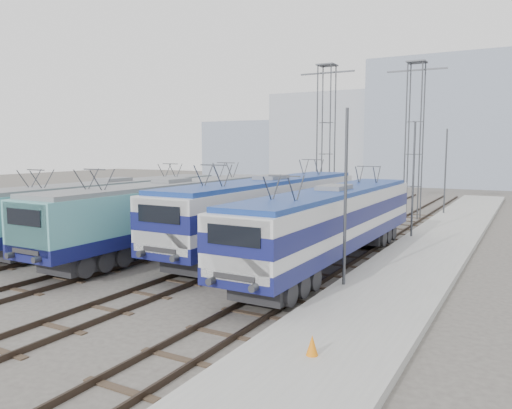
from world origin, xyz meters
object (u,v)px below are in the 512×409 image
object	(u,v)px
locomotive_center_left	(170,209)
catenary_tower_west	(326,133)
mast_mid	(413,182)
safety_cone	(312,345)
locomotive_center_right	(270,205)
mast_rear	(445,173)
catenary_tower_east	(414,133)
mast_front	(345,202)
locomotive_far_left	(112,205)
locomotive_far_right	(332,219)

from	to	relation	value
locomotive_center_left	catenary_tower_west	size ratio (longest dim) A/B	1.50
catenary_tower_west	mast_mid	world-z (taller)	catenary_tower_west
catenary_tower_west	safety_cone	xyz separation A→B (m)	(10.11, -26.71, -6.08)
locomotive_center_right	locomotive_center_left	bearing A→B (deg)	-146.47
safety_cone	locomotive_center_right	bearing A→B (deg)	121.80
locomotive_center_left	mast_rear	distance (m)	23.69
catenary_tower_east	safety_cone	size ratio (longest dim) A/B	22.66
catenary_tower_east	mast_front	world-z (taller)	catenary_tower_east
safety_cone	catenary_tower_west	bearing A→B (deg)	110.72
locomotive_far_left	mast_rear	xyz separation A→B (m)	(15.35, 20.78, 1.33)
catenary_tower_east	mast_rear	distance (m)	4.28
safety_cone	mast_rear	bearing A→B (deg)	92.81
locomotive_center_left	safety_cone	bearing A→B (deg)	-38.10
catenary_tower_west	safety_cone	size ratio (longest dim) A/B	22.66
safety_cone	locomotive_far_left	bearing A→B (deg)	149.49
locomotive_center_left	catenary_tower_east	world-z (taller)	catenary_tower_east
locomotive_far_left	locomotive_far_right	world-z (taller)	locomotive_far_right
locomotive_center_right	mast_rear	bearing A→B (deg)	70.61
catenary_tower_east	safety_cone	bearing A→B (deg)	-82.84
mast_rear	safety_cone	size ratio (longest dim) A/B	13.22
locomotive_far_left	locomotive_far_right	bearing A→B (deg)	1.69
locomotive_center_left	locomotive_far_right	size ratio (longest dim) A/B	1.02
locomotive_center_right	mast_front	world-z (taller)	mast_front
mast_rear	locomotive_center_right	bearing A→B (deg)	-109.39
mast_mid	mast_front	bearing A→B (deg)	-90.00
locomotive_far_left	catenary_tower_east	xyz separation A→B (m)	(13.25, 18.78, 4.47)
locomotive_far_left	locomotive_center_left	xyz separation A→B (m)	(4.50, -0.24, 0.07)
catenary_tower_east	mast_front	distance (m)	22.32
locomotive_center_left	catenary_tower_west	world-z (taller)	catenary_tower_west
catenary_tower_west	safety_cone	distance (m)	29.20
locomotive_center_left	locomotive_far_left	bearing A→B (deg)	176.89
mast_mid	mast_rear	world-z (taller)	same
mast_mid	mast_rear	size ratio (longest dim) A/B	1.00
mast_front	safety_cone	distance (m)	7.48
locomotive_far_right	catenary_tower_east	distance (m)	18.90
locomotive_far_right	mast_rear	bearing A→B (deg)	84.81
locomotive_far_left	locomotive_center_left	size ratio (longest dim) A/B	0.97
locomotive_far_left	mast_rear	size ratio (longest dim) A/B	2.49
locomotive_far_left	safety_cone	xyz separation A→B (m)	(16.86, -9.93, -1.61)
locomotive_far_left	locomotive_center_left	bearing A→B (deg)	-3.11
locomotive_far_left	mast_rear	bearing A→B (deg)	53.55
locomotive_center_left	locomotive_center_right	bearing A→B (deg)	33.53
locomotive_center_right	catenary_tower_east	bearing A→B (deg)	75.16
catenary_tower_east	mast_front	xyz separation A→B (m)	(2.10, -22.00, -3.14)
mast_mid	catenary_tower_west	bearing A→B (deg)	137.07
mast_rear	safety_cone	distance (m)	30.89
catenary_tower_east	mast_mid	size ratio (longest dim) A/B	1.71
locomotive_center_right	safety_cone	distance (m)	15.02
catenary_tower_west	safety_cone	world-z (taller)	catenary_tower_west
locomotive_far_right	catenary_tower_east	world-z (taller)	catenary_tower_east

